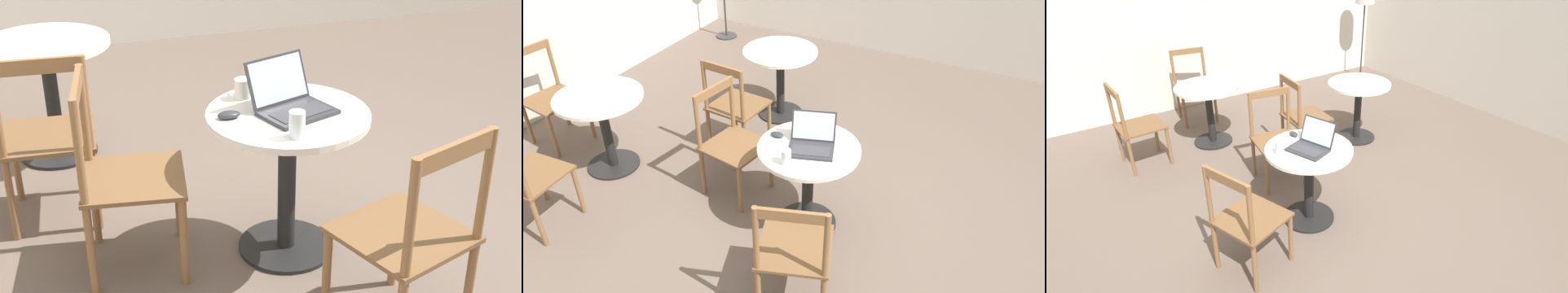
# 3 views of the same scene
# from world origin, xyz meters

# --- Properties ---
(ground_plane) EXTENTS (16.00, 16.00, 0.00)m
(ground_plane) POSITION_xyz_m (0.00, 0.00, 0.00)
(ground_plane) COLOR #66564C
(cafe_table_near) EXTENTS (0.72, 0.72, 0.70)m
(cafe_table_near) POSITION_xyz_m (-0.14, 0.15, 0.51)
(cafe_table_near) COLOR black
(cafe_table_near) RESTS_ON ground_plane
(cafe_table_mid) EXTENTS (0.72, 0.72, 0.70)m
(cafe_table_mid) POSITION_xyz_m (1.21, 1.09, 0.51)
(cafe_table_mid) COLOR black
(cafe_table_mid) RESTS_ON ground_plane
(cafe_table_far) EXTENTS (0.72, 0.72, 0.70)m
(cafe_table_far) POSITION_xyz_m (-0.26, 1.98, 0.51)
(cafe_table_far) COLOR black
(cafe_table_far) RESTS_ON ground_plane
(chair_near_back) EXTENTS (0.50, 0.50, 0.90)m
(chair_near_back) POSITION_xyz_m (-0.03, 0.87, 0.45)
(chair_near_back) COLOR brown
(chair_near_back) RESTS_ON ground_plane
(chair_near_left) EXTENTS (0.56, 0.56, 0.90)m
(chair_near_left) POSITION_xyz_m (-0.84, -0.09, 0.45)
(chair_near_left) COLOR brown
(chair_near_left) RESTS_ON ground_plane
(chair_mid_left) EXTENTS (0.47, 0.47, 0.90)m
(chair_mid_left) POSITION_xyz_m (0.47, 1.15, 0.45)
(chair_mid_left) COLOR brown
(chair_mid_left) RESTS_ON ground_plane
(chair_far_left) EXTENTS (0.47, 0.47, 0.90)m
(chair_far_left) POSITION_xyz_m (-1.09, 1.93, 0.45)
(chair_far_left) COLOR brown
(chair_far_left) RESTS_ON ground_plane
(chair_far_back) EXTENTS (0.50, 0.50, 0.90)m
(chair_far_back) POSITION_xyz_m (-0.17, 2.73, 0.45)
(chair_far_back) COLOR brown
(chair_far_back) RESTS_ON ground_plane
(laptop) EXTENTS (0.38, 0.39, 0.22)m
(laptop) POSITION_xyz_m (-0.13, 0.13, 0.75)
(laptop) COLOR #2D2D33
(laptop) RESTS_ON cafe_table_near
(mouse) EXTENTS (0.06, 0.10, 0.03)m
(mouse) POSITION_xyz_m (-0.12, 0.41, 0.72)
(mouse) COLOR #2D2D33
(mouse) RESTS_ON cafe_table_near
(mug) EXTENTS (0.11, 0.07, 0.09)m
(mug) POSITION_xyz_m (0.08, 0.29, 0.75)
(mug) COLOR silver
(mug) RESTS_ON cafe_table_near
(drinking_glass) EXTENTS (0.07, 0.07, 0.11)m
(drinking_glass) POSITION_xyz_m (-0.38, 0.20, 0.76)
(drinking_glass) COLOR silver
(drinking_glass) RESTS_ON cafe_table_near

